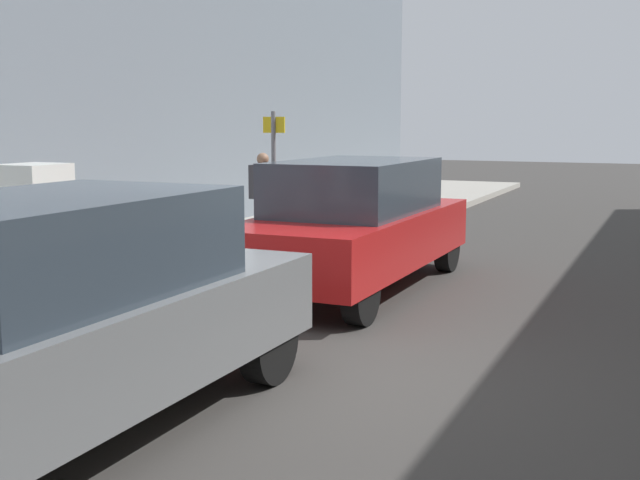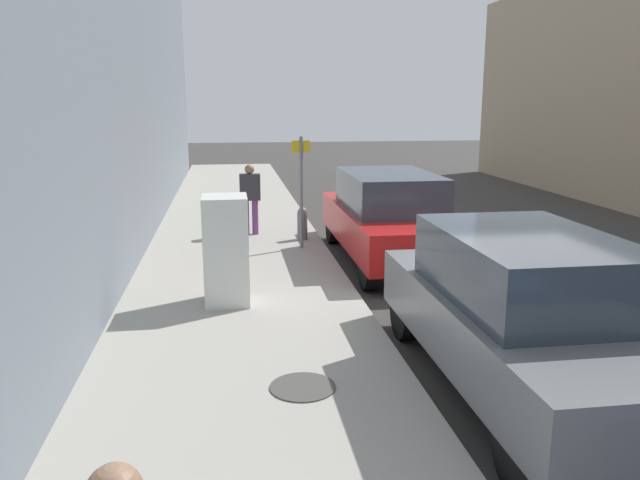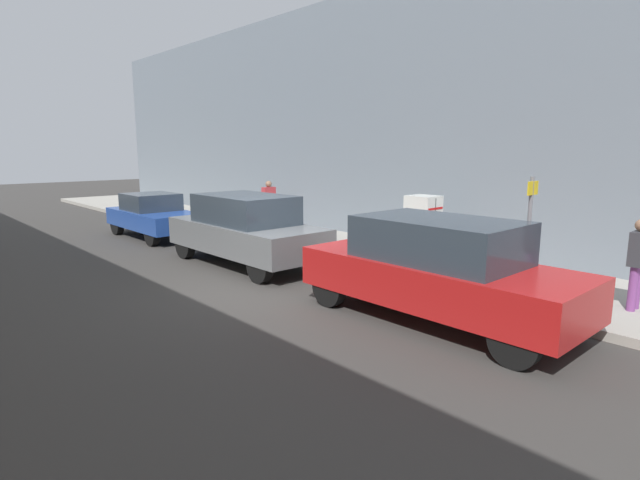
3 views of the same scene
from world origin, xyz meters
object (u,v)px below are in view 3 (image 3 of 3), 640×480
at_px(pedestrian_walking_far, 269,201).
at_px(parked_suv_red, 438,269).
at_px(parked_hatchback_blue, 154,215).
at_px(street_sign_post, 529,232).
at_px(fire_hydrant, 567,293).
at_px(parked_suv_gray, 246,229).
at_px(discarded_refrigerator, 422,228).
at_px(pedestrian_standing_near, 638,259).

bearing_deg(pedestrian_walking_far, parked_suv_red, 34.66).
height_order(parked_hatchback_blue, parked_suv_red, parked_suv_red).
relative_size(street_sign_post, parked_hatchback_blue, 0.57).
relative_size(fire_hydrant, parked_suv_gray, 0.15).
relative_size(fire_hydrant, parked_hatchback_blue, 0.18).
height_order(street_sign_post, fire_hydrant, street_sign_post).
bearing_deg(discarded_refrigerator, parked_suv_gray, -44.73).
distance_m(fire_hydrant, pedestrian_walking_far, 11.22).
height_order(discarded_refrigerator, parked_hatchback_blue, discarded_refrigerator).
bearing_deg(pedestrian_walking_far, street_sign_post, 44.54).
relative_size(pedestrian_walking_far, parked_hatchback_blue, 0.41).
height_order(street_sign_post, parked_suv_red, street_sign_post).
distance_m(discarded_refrigerator, parked_suv_red, 4.08).
distance_m(pedestrian_standing_near, parked_hatchback_blue, 13.60).
height_order(fire_hydrant, pedestrian_standing_near, pedestrian_standing_near).
bearing_deg(pedestrian_walking_far, pedestrian_standing_near, 50.57).
bearing_deg(parked_hatchback_blue, discarded_refrigerator, 110.25).
bearing_deg(parked_hatchback_blue, parked_suv_gray, 90.00).
height_order(street_sign_post, parked_suv_gray, street_sign_post).
height_order(discarded_refrigerator, street_sign_post, street_sign_post).
distance_m(street_sign_post, pedestrian_standing_near, 1.81).
relative_size(fire_hydrant, pedestrian_walking_far, 0.43).
bearing_deg(parked_hatchback_blue, street_sign_post, 97.79).
bearing_deg(parked_suv_red, discarded_refrigerator, -140.27).
bearing_deg(parked_hatchback_blue, parked_suv_red, 90.00).
height_order(pedestrian_walking_far, pedestrian_standing_near, pedestrian_walking_far).
bearing_deg(parked_suv_gray, parked_hatchback_blue, -90.00).
bearing_deg(pedestrian_standing_near, parked_suv_red, 10.68).
bearing_deg(street_sign_post, discarded_refrigerator, -114.20).
height_order(fire_hydrant, pedestrian_walking_far, pedestrian_walking_far).
bearing_deg(discarded_refrigerator, street_sign_post, 65.80).
relative_size(discarded_refrigerator, pedestrian_standing_near, 1.02).
distance_m(street_sign_post, parked_suv_red, 1.87).
xyz_separation_m(discarded_refrigerator, pedestrian_walking_far, (-0.39, -6.87, 0.14)).
bearing_deg(fire_hydrant, discarded_refrigerator, -111.34).
bearing_deg(pedestrian_walking_far, discarded_refrigerator, 51.83).
relative_size(discarded_refrigerator, fire_hydrant, 2.28).
height_order(discarded_refrigerator, pedestrian_walking_far, pedestrian_walking_far).
xyz_separation_m(street_sign_post, pedestrian_walking_far, (-1.90, -10.24, -0.34)).
height_order(parked_suv_gray, parked_suv_red, parked_suv_gray).
bearing_deg(fire_hydrant, parked_suv_red, -45.58).
height_order(parked_hatchback_blue, parked_suv_gray, parked_suv_gray).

